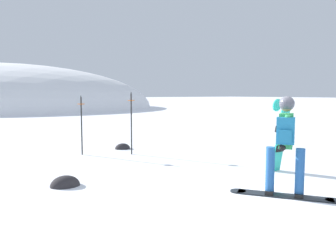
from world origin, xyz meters
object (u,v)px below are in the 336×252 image
snowboarder_main (285,144)px  rock_dark (123,149)px  spare_snowboard (280,135)px  piste_marker_far (81,121)px  piste_marker_near (131,118)px  rock_mid (65,186)px

snowboarder_main → rock_dark: (0.13, 6.20, -0.92)m
spare_snowboard → piste_marker_far: bearing=121.5°
spare_snowboard → snowboarder_main: bearing=-140.4°
piste_marker_near → rock_dark: (0.24, 1.04, -1.04)m
spare_snowboard → rock_dark: (-1.40, 4.93, -0.83)m
piste_marker_near → rock_mid: (-2.72, -2.33, -1.04)m
snowboarder_main → rock_dark: snowboarder_main is taller
piste_marker_far → rock_dark: piste_marker_far is taller
piste_marker_near → rock_mid: size_ratio=3.22×
piste_marker_far → rock_mid: piste_marker_far is taller
snowboarder_main → rock_mid: 4.11m
piste_marker_near → piste_marker_far: bearing=147.9°
snowboarder_main → rock_dark: size_ratio=3.43×
snowboarder_main → rock_mid: (-2.83, 2.83, -0.92)m
piste_marker_near → piste_marker_far: (-1.21, 0.76, -0.06)m
rock_dark → piste_marker_far: bearing=-169.0°
spare_snowboard → rock_mid: 4.71m
snowboarder_main → piste_marker_near: (-0.11, 5.16, 0.12)m
rock_dark → rock_mid: rock_mid is taller
snowboarder_main → rock_mid: bearing=135.0°
rock_mid → spare_snowboard: bearing=-19.7°
snowboarder_main → piste_marker_near: size_ratio=0.94×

